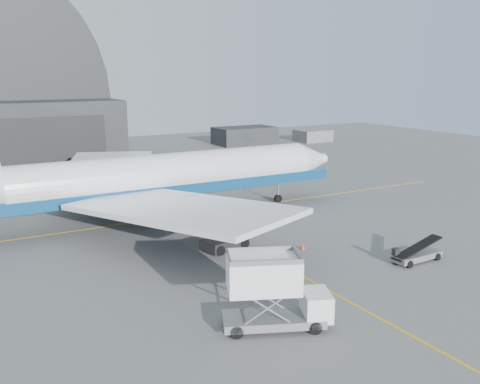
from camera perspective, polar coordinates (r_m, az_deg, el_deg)
ground at (r=47.39m, az=4.70°, el=-7.91°), size 200.00×200.00×0.00m
taxi_lines at (r=57.70m, az=-2.43°, el=-4.07°), size 80.00×42.12×0.02m
distant_bldg_a at (r=126.67m, az=0.49°, el=5.15°), size 14.00×8.00×4.00m
distant_bldg_b at (r=132.79m, az=7.75°, el=5.38°), size 8.00×6.00×2.80m
airliner at (r=61.39m, az=-9.16°, el=1.50°), size 49.85×48.34×17.49m
catering_truck at (r=35.69m, az=3.49°, el=-10.70°), size 7.58×5.22×4.90m
pushback_tug at (r=51.56m, az=-1.54°, el=-5.24°), size 4.83×3.42×2.04m
belt_loader_a at (r=43.53m, az=2.37°, el=-9.06°), size 4.48×2.17×1.67m
belt_loader_b at (r=50.70m, az=18.27°, el=-6.39°), size 5.33×1.99×2.02m
traffic_cone at (r=51.87m, az=6.72°, el=-5.78°), size 0.41×0.41×0.59m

